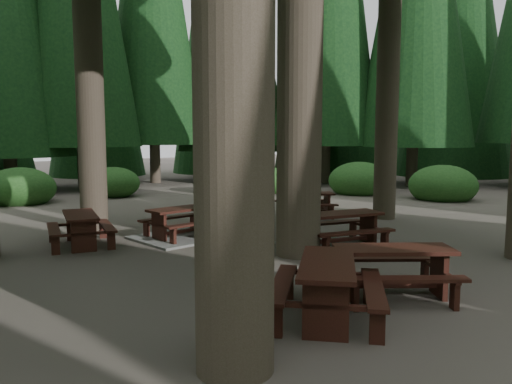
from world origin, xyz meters
TOP-DOWN VIEW (x-y plane):
  - ground at (0.00, 0.00)m, footprint 80.00×80.00m
  - picnic_table_a at (1.88, 0.13)m, footprint 2.49×2.22m
  - picnic_table_b at (-2.31, 3.43)m, footprint 1.54×1.78m
  - picnic_table_c at (-0.21, 2.89)m, footprint 2.20×1.89m
  - picnic_table_d at (3.94, 3.49)m, footprint 1.96×1.85m
  - picnic_table_e at (-1.12, -2.55)m, footprint 2.15×2.14m
  - picnic_table_f at (0.24, -2.47)m, footprint 2.10×2.02m
  - shrub_ring at (0.70, 0.75)m, footprint 23.86×24.64m

SIDE VIEW (x-z plane):
  - ground at x=0.00m, z-range 0.00..0.00m
  - picnic_table_c at x=-0.21m, z-range -0.12..0.56m
  - picnic_table_a at x=1.88m, z-range -0.12..0.60m
  - shrub_ring at x=0.70m, z-range -0.35..1.15m
  - picnic_table_b at x=-2.31m, z-range 0.11..0.78m
  - picnic_table_d at x=3.94m, z-range 0.11..0.78m
  - picnic_table_f at x=0.24m, z-range 0.12..0.82m
  - picnic_table_e at x=-1.12m, z-range 0.12..0.85m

